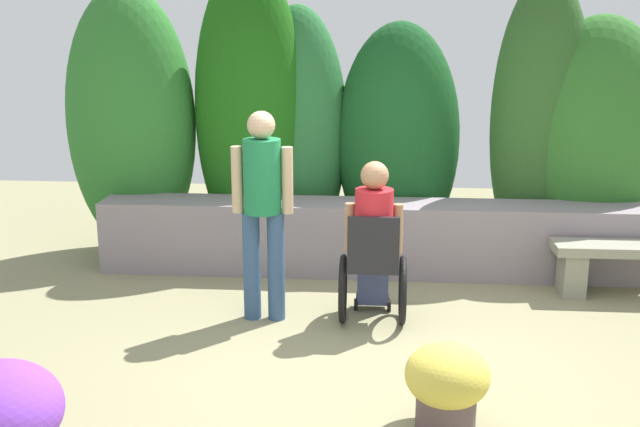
{
  "coord_description": "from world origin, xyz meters",
  "views": [
    {
      "loc": [
        0.06,
        -5.02,
        2.36
      ],
      "look_at": [
        -0.4,
        0.89,
        0.85
      ],
      "focal_mm": 42.05,
      "sensor_mm": 36.0,
      "label": 1
    }
  ],
  "objects_px": {
    "stone_bench": "(637,262)",
    "person_standing_companion": "(263,202)",
    "person_in_wheelchair": "(373,247)",
    "flower_pot_terracotta_by_wall": "(447,383)"
  },
  "relations": [
    {
      "from": "stone_bench",
      "to": "person_standing_companion",
      "type": "distance_m",
      "value": 3.37
    },
    {
      "from": "stone_bench",
      "to": "person_in_wheelchair",
      "type": "xyz_separation_m",
      "value": [
        -2.32,
        -0.75,
        0.31
      ]
    },
    {
      "from": "stone_bench",
      "to": "flower_pot_terracotta_by_wall",
      "type": "xyz_separation_m",
      "value": [
        -1.87,
        -2.4,
        -0.03
      ]
    },
    {
      "from": "person_in_wheelchair",
      "to": "flower_pot_terracotta_by_wall",
      "type": "xyz_separation_m",
      "value": [
        0.46,
        -1.65,
        -0.33
      ]
    },
    {
      "from": "person_standing_companion",
      "to": "flower_pot_terracotta_by_wall",
      "type": "xyz_separation_m",
      "value": [
        1.34,
        -1.63,
        -0.7
      ]
    },
    {
      "from": "flower_pot_terracotta_by_wall",
      "to": "stone_bench",
      "type": "bearing_deg",
      "value": 52.15
    },
    {
      "from": "stone_bench",
      "to": "flower_pot_terracotta_by_wall",
      "type": "height_order",
      "value": "flower_pot_terracotta_by_wall"
    },
    {
      "from": "person_in_wheelchair",
      "to": "flower_pot_terracotta_by_wall",
      "type": "height_order",
      "value": "person_in_wheelchair"
    },
    {
      "from": "stone_bench",
      "to": "person_in_wheelchair",
      "type": "bearing_deg",
      "value": -167.61
    },
    {
      "from": "person_standing_companion",
      "to": "person_in_wheelchair",
      "type": "bearing_deg",
      "value": 9.93
    }
  ]
}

